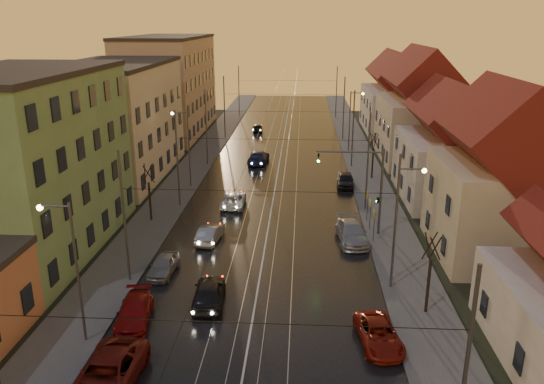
% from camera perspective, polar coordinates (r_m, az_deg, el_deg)
% --- Properties ---
extents(ground, '(160.00, 160.00, 0.00)m').
position_cam_1_polar(ground, '(27.83, -3.06, -18.67)').
color(ground, black).
rests_on(ground, ground).
extents(road, '(16.00, 120.00, 0.04)m').
position_cam_1_polar(road, '(64.39, 0.79, 3.10)').
color(road, black).
rests_on(road, ground).
extents(sidewalk_left, '(4.00, 120.00, 0.15)m').
position_cam_1_polar(sidewalk_left, '(65.56, -7.99, 3.25)').
color(sidewalk_left, '#4C4C4C').
rests_on(sidewalk_left, ground).
extents(sidewalk_right, '(4.00, 120.00, 0.15)m').
position_cam_1_polar(sidewalk_right, '(64.73, 9.68, 2.97)').
color(sidewalk_right, '#4C4C4C').
rests_on(sidewalk_right, ground).
extents(tram_rail_0, '(0.06, 120.00, 0.03)m').
position_cam_1_polar(tram_rail_0, '(64.51, -1.17, 3.16)').
color(tram_rail_0, gray).
rests_on(tram_rail_0, road).
extents(tram_rail_1, '(0.06, 120.00, 0.03)m').
position_cam_1_polar(tram_rail_1, '(64.42, 0.10, 3.14)').
color(tram_rail_1, gray).
rests_on(tram_rail_1, road).
extents(tram_rail_2, '(0.06, 120.00, 0.03)m').
position_cam_1_polar(tram_rail_2, '(64.35, 1.48, 3.12)').
color(tram_rail_2, gray).
rests_on(tram_rail_2, road).
extents(tram_rail_3, '(0.06, 120.00, 0.03)m').
position_cam_1_polar(tram_rail_3, '(64.33, 2.75, 3.10)').
color(tram_rail_3, gray).
rests_on(tram_rail_3, road).
extents(apartment_left_1, '(10.00, 18.00, 13.00)m').
position_cam_1_polar(apartment_left_1, '(42.62, -25.12, 2.57)').
color(apartment_left_1, '#5F8353').
rests_on(apartment_left_1, ground).
extents(apartment_left_2, '(10.00, 20.00, 12.00)m').
position_cam_1_polar(apartment_left_2, '(60.61, -16.35, 7.23)').
color(apartment_left_2, '#C1B495').
rests_on(apartment_left_2, ground).
extents(apartment_left_3, '(10.00, 24.00, 14.00)m').
position_cam_1_polar(apartment_left_3, '(83.21, -10.98, 11.08)').
color(apartment_left_3, tan).
rests_on(apartment_left_3, ground).
extents(house_right_1, '(8.67, 10.20, 10.80)m').
position_cam_1_polar(house_right_1, '(41.36, 23.40, 0.85)').
color(house_right_1, '#B6AC8C').
rests_on(house_right_1, ground).
extents(house_right_2, '(9.18, 12.24, 9.20)m').
position_cam_1_polar(house_right_2, '(53.52, 18.76, 4.14)').
color(house_right_2, '#BAB5AC').
rests_on(house_right_2, ground).
extents(house_right_3, '(9.18, 14.28, 11.50)m').
position_cam_1_polar(house_right_3, '(67.58, 15.64, 8.17)').
color(house_right_3, '#B6AC8C').
rests_on(house_right_3, ground).
extents(house_right_4, '(9.18, 16.32, 10.00)m').
position_cam_1_polar(house_right_4, '(85.17, 13.13, 9.77)').
color(house_right_4, '#BAB5AC').
rests_on(house_right_4, ground).
extents(catenary_pole_r_0, '(0.16, 0.16, 9.00)m').
position_cam_1_polar(catenary_pole_r_0, '(21.05, 20.01, -18.38)').
color(catenary_pole_r_0, '#595B60').
rests_on(catenary_pole_r_0, ground).
extents(catenary_pole_l_1, '(0.16, 0.16, 9.00)m').
position_cam_1_polar(catenary_pole_l_1, '(35.28, -15.60, -2.75)').
color(catenary_pole_l_1, '#595B60').
rests_on(catenary_pole_l_1, ground).
extents(catenary_pole_r_1, '(0.16, 0.16, 9.00)m').
position_cam_1_polar(catenary_pole_r_1, '(33.95, 13.12, -3.37)').
color(catenary_pole_r_1, '#595B60').
rests_on(catenary_pole_r_1, ground).
extents(catenary_pole_l_2, '(0.16, 0.16, 9.00)m').
position_cam_1_polar(catenary_pole_l_2, '(49.03, -10.14, 3.45)').
color(catenary_pole_l_2, '#595B60').
rests_on(catenary_pole_l_2, ground).
extents(catenary_pole_r_2, '(0.16, 0.16, 9.00)m').
position_cam_1_polar(catenary_pole_r_2, '(48.09, 10.26, 3.15)').
color(catenary_pole_r_2, '#595B60').
rests_on(catenary_pole_r_2, ground).
extents(catenary_pole_l_3, '(0.16, 0.16, 9.00)m').
position_cam_1_polar(catenary_pole_l_3, '(63.36, -7.08, 6.88)').
color(catenary_pole_l_3, '#595B60').
rests_on(catenary_pole_l_3, ground).
extents(catenary_pole_r_3, '(0.16, 0.16, 9.00)m').
position_cam_1_polar(catenary_pole_r_3, '(62.62, 8.71, 6.68)').
color(catenary_pole_r_3, '#595B60').
rests_on(catenary_pole_r_3, ground).
extents(catenary_pole_l_4, '(0.16, 0.16, 9.00)m').
position_cam_1_polar(catenary_pole_l_4, '(77.93, -5.14, 9.02)').
color(catenary_pole_l_4, '#595B60').
rests_on(catenary_pole_l_4, ground).
extents(catenary_pole_r_4, '(0.16, 0.16, 9.00)m').
position_cam_1_polar(catenary_pole_r_4, '(77.34, 7.73, 8.87)').
color(catenary_pole_r_4, '#595B60').
rests_on(catenary_pole_r_4, ground).
extents(catenary_pole_l_5, '(0.16, 0.16, 9.00)m').
position_cam_1_polar(catenary_pole_l_5, '(95.60, -3.58, 10.72)').
color(catenary_pole_l_5, '#595B60').
rests_on(catenary_pole_l_5, ground).
extents(catenary_pole_r_5, '(0.16, 0.16, 9.00)m').
position_cam_1_polar(catenary_pole_r_5, '(95.12, 6.95, 10.59)').
color(catenary_pole_r_5, '#595B60').
rests_on(catenary_pole_r_5, ground).
extents(street_lamp_0, '(1.75, 0.32, 8.00)m').
position_cam_1_polar(street_lamp_0, '(29.33, -20.89, -6.82)').
color(street_lamp_0, '#595B60').
rests_on(street_lamp_0, ground).
extents(street_lamp_1, '(1.75, 0.32, 8.00)m').
position_cam_1_polar(street_lamp_1, '(34.83, 13.72, -2.19)').
color(street_lamp_1, '#595B60').
rests_on(street_lamp_1, ground).
extents(street_lamp_2, '(1.75, 0.32, 8.00)m').
position_cam_1_polar(street_lamp_2, '(54.74, -9.27, 5.43)').
color(street_lamp_2, '#595B60').
rests_on(street_lamp_2, ground).
extents(street_lamp_3, '(1.75, 0.32, 8.00)m').
position_cam_1_polar(street_lamp_3, '(69.46, 8.63, 8.11)').
color(street_lamp_3, '#595B60').
rests_on(street_lamp_3, ground).
extents(traffic_light_mast, '(5.30, 0.32, 7.20)m').
position_cam_1_polar(traffic_light_mast, '(42.25, 10.37, 1.21)').
color(traffic_light_mast, '#595B60').
rests_on(traffic_light_mast, ground).
extents(bare_tree_0, '(1.09, 1.09, 5.11)m').
position_cam_1_polar(bare_tree_0, '(46.29, -13.03, -0.22)').
color(bare_tree_0, black).
rests_on(bare_tree_0, ground).
extents(bare_tree_1, '(1.09, 1.09, 5.11)m').
position_cam_1_polar(bare_tree_1, '(32.39, 16.55, -8.64)').
color(bare_tree_1, black).
rests_on(bare_tree_1, ground).
extents(bare_tree_2, '(1.09, 1.09, 5.11)m').
position_cam_1_polar(bare_tree_2, '(58.42, 10.80, 3.72)').
color(bare_tree_2, black).
rests_on(bare_tree_2, ground).
extents(driving_car_0, '(2.14, 4.66, 1.55)m').
position_cam_1_polar(driving_car_0, '(33.12, -6.80, -10.68)').
color(driving_car_0, black).
rests_on(driving_car_0, ground).
extents(driving_car_1, '(1.85, 4.16, 1.33)m').
position_cam_1_polar(driving_car_1, '(41.93, -6.68, -4.45)').
color(driving_car_1, gray).
rests_on(driving_car_1, ground).
extents(driving_car_2, '(2.12, 4.52, 1.25)m').
position_cam_1_polar(driving_car_2, '(49.57, -4.17, -0.83)').
color(driving_car_2, silver).
rests_on(driving_car_2, ground).
extents(driving_car_3, '(2.50, 5.46, 1.55)m').
position_cam_1_polar(driving_car_3, '(64.36, -1.48, 3.78)').
color(driving_car_3, '#181E48').
rests_on(driving_car_3, ground).
extents(driving_car_4, '(1.81, 3.83, 1.27)m').
position_cam_1_polar(driving_car_4, '(82.81, -1.55, 6.91)').
color(driving_car_4, black).
rests_on(driving_car_4, ground).
extents(parked_left_1, '(2.85, 5.80, 1.58)m').
position_cam_1_polar(parked_left_1, '(27.33, -17.34, -18.30)').
color(parked_left_1, '#5F1410').
rests_on(parked_left_1, ground).
extents(parked_left_2, '(2.41, 4.66, 1.29)m').
position_cam_1_polar(parked_left_2, '(32.19, -14.60, -12.36)').
color(parked_left_2, maroon).
rests_on(parked_left_2, ground).
extents(parked_left_3, '(1.75, 3.86, 1.29)m').
position_cam_1_polar(parked_left_3, '(37.30, -11.61, -7.72)').
color(parked_left_3, gray).
rests_on(parked_left_3, ground).
extents(parked_right_0, '(2.55, 4.61, 1.22)m').
position_cam_1_polar(parked_right_0, '(29.86, 11.41, -14.78)').
color(parked_right_0, maroon).
rests_on(parked_right_0, ground).
extents(parked_right_1, '(2.56, 5.40, 1.52)m').
position_cam_1_polar(parked_right_1, '(42.09, 8.59, -4.31)').
color(parked_right_1, '#A9A8AE').
rests_on(parked_right_1, ground).
extents(parked_right_2, '(1.90, 4.31, 1.44)m').
position_cam_1_polar(parked_right_2, '(55.69, 7.89, 1.28)').
color(parked_right_2, black).
rests_on(parked_right_2, ground).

